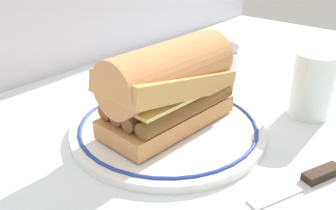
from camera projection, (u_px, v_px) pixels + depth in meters
ground_plane at (198, 135)px, 0.54m from camera, size 1.50×1.50×0.00m
plate at (168, 127)px, 0.54m from camera, size 0.29×0.29×0.01m
sausage_sandwich at (168, 85)px, 0.51m from camera, size 0.21×0.10×0.12m
drinking_glass at (311, 89)px, 0.58m from camera, size 0.07×0.07×0.10m
salt_shaker at (232, 61)px, 0.71m from camera, size 0.03×0.03×0.08m
butter_knife at (305, 181)px, 0.43m from camera, size 0.13×0.06×0.01m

